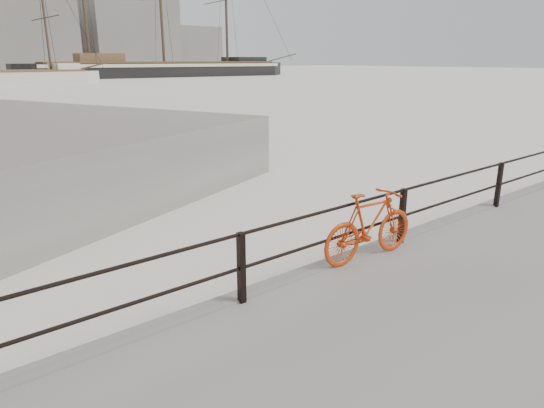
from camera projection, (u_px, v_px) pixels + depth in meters
ground at (487, 220)px, 11.04m from camera, size 400.00×400.00×0.00m
guardrail at (499, 185)px, 10.68m from camera, size 28.00×0.10×1.00m
bicycle at (370, 225)px, 7.85m from camera, size 1.93×0.45×1.15m
barque_black at (165, 77)px, 99.45m from camera, size 66.33×27.25×36.23m
schooner_mid at (3, 84)px, 69.41m from camera, size 30.47×13.45×21.60m
industrial_west at (6, 37)px, 124.30m from camera, size 32.00×18.00×18.00m
industrial_mid at (127, 30)px, 148.40m from camera, size 26.00×20.00×24.00m
industrial_east at (186, 48)px, 167.50m from camera, size 20.00×16.00×14.00m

